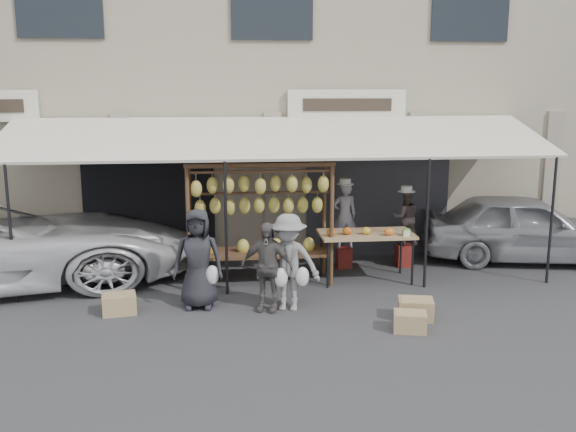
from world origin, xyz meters
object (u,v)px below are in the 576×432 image
object	(u,v)px
vendor_right	(405,217)
crate_far	(119,304)
customer_right	(288,262)
crate_near_b	(416,309)
sedan	(524,227)
crate_near_a	(410,322)
customer_mid	(267,267)
produce_table	(367,235)
banana_rack	(259,198)
customer_left	(198,259)
vendor_left	(345,215)

from	to	relation	value
vendor_right	crate_far	xyz separation A→B (m)	(-5.24, -2.14, -0.83)
customer_right	crate_near_b	distance (m)	2.10
crate_far	sedan	size ratio (longest dim) A/B	0.13
crate_near_a	crate_far	xyz separation A→B (m)	(-4.34, 1.23, 0.01)
vendor_right	customer_mid	xyz separation A→B (m)	(-2.91, -2.26, -0.26)
crate_near_b	produce_table	bearing A→B (deg)	99.04
sedan	crate_near_b	bearing A→B (deg)	144.45
customer_right	banana_rack	bearing A→B (deg)	118.52
vendor_right	sedan	distance (m)	2.55
produce_table	customer_right	size ratio (longest dim) A/B	1.09
crate_far	crate_near_b	bearing A→B (deg)	-9.38
crate_near_a	customer_left	bearing A→B (deg)	156.02
banana_rack	customer_left	size ratio (longest dim) A/B	1.60
banana_rack	crate_far	bearing A→B (deg)	-149.66
customer_right	crate_far	world-z (taller)	customer_right
crate_near_a	produce_table	bearing A→B (deg)	91.96
vendor_left	crate_far	world-z (taller)	vendor_left
produce_table	sedan	world-z (taller)	sedan
produce_table	vendor_right	size ratio (longest dim) A/B	1.54
crate_near_a	customer_right	bearing A→B (deg)	146.10
produce_table	vendor_left	distance (m)	0.98
customer_left	customer_mid	distance (m)	1.12
banana_rack	vendor_left	xyz separation A→B (m)	(1.71, 0.82, -0.52)
customer_left	customer_mid	bearing A→B (deg)	-9.02
banana_rack	crate_near_a	world-z (taller)	banana_rack
vendor_right	crate_near_a	size ratio (longest dim) A/B	2.33
crate_near_a	sedan	bearing A→B (deg)	45.42
sedan	customer_left	bearing A→B (deg)	119.10
banana_rack	vendor_right	xyz separation A→B (m)	(2.92, 0.78, -0.58)
customer_mid	crate_near_b	size ratio (longest dim) A/B	2.75
vendor_left	crate_far	bearing A→B (deg)	25.68
banana_rack	sedan	world-z (taller)	banana_rack
crate_near_b	sedan	distance (m)	4.42
customer_mid	crate_far	size ratio (longest dim) A/B	2.78
vendor_left	customer_mid	xyz separation A→B (m)	(-1.71, -2.30, -0.33)
customer_right	crate_far	size ratio (longest dim) A/B	3.01
produce_table	customer_mid	bearing A→B (deg)	-144.79
customer_left	produce_table	bearing A→B (deg)	24.58
customer_right	sedan	bearing A→B (deg)	39.82
crate_near_b	crate_far	world-z (taller)	crate_near_b
produce_table	customer_left	distance (m)	3.21
crate_near_b	sedan	size ratio (longest dim) A/B	0.13
crate_near_b	crate_far	xyz separation A→B (m)	(-4.58, 0.76, -0.00)
vendor_left	vendor_right	xyz separation A→B (m)	(1.21, -0.04, -0.06)
banana_rack	customer_right	distance (m)	1.71
customer_left	crate_far	distance (m)	1.42
customer_left	crate_near_a	world-z (taller)	customer_left
produce_table	customer_mid	distance (m)	2.36
crate_near_b	sedan	bearing A→B (deg)	43.22
banana_rack	crate_near_b	bearing A→B (deg)	-43.16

